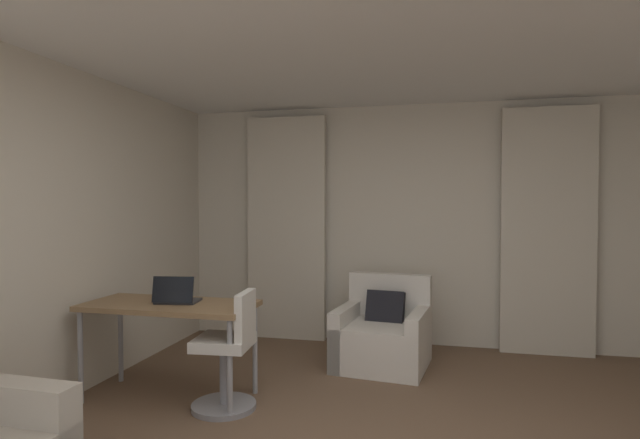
# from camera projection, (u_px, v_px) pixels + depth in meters

# --- Properties ---
(wall_window) EXTENTS (5.12, 0.06, 2.60)m
(wall_window) POSITION_uv_depth(u_px,v_px,m) (410.00, 225.00, 5.57)
(wall_window) COLOR beige
(wall_window) RESTS_ON ground
(curtain_left_panel) EXTENTS (0.90, 0.06, 2.50)m
(curtain_left_panel) POSITION_uv_depth(u_px,v_px,m) (286.00, 228.00, 5.76)
(curtain_left_panel) COLOR beige
(curtain_left_panel) RESTS_ON ground
(curtain_right_panel) EXTENTS (0.90, 0.06, 2.50)m
(curtain_right_panel) POSITION_uv_depth(u_px,v_px,m) (548.00, 231.00, 5.13)
(curtain_right_panel) COLOR beige
(curtain_right_panel) RESTS_ON ground
(armchair) EXTENTS (0.91, 0.90, 0.83)m
(armchair) POSITION_uv_depth(u_px,v_px,m) (383.00, 336.00, 4.82)
(armchair) COLOR silver
(armchair) RESTS_ON ground
(desk) EXTENTS (1.32, 0.60, 0.75)m
(desk) POSITION_uv_depth(u_px,v_px,m) (170.00, 311.00, 3.99)
(desk) COLOR olive
(desk) RESTS_ON ground
(desk_chair) EXTENTS (0.48, 0.48, 0.88)m
(desk_chair) POSITION_uv_depth(u_px,v_px,m) (229.00, 357.00, 3.79)
(desk_chair) COLOR gray
(desk_chair) RESTS_ON ground
(laptop) EXTENTS (0.35, 0.29, 0.22)m
(laptop) POSITION_uv_depth(u_px,v_px,m) (176.00, 297.00, 3.98)
(laptop) COLOR #2D2D33
(laptop) RESTS_ON desk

